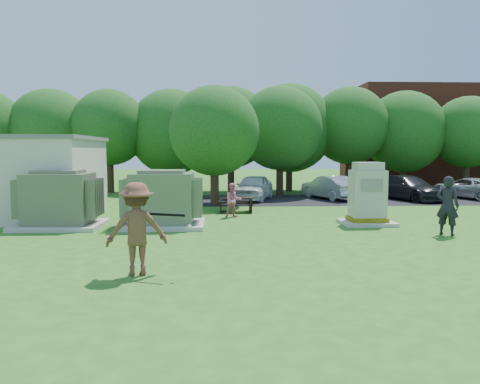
{
  "coord_description": "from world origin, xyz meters",
  "views": [
    {
      "loc": [
        -0.68,
        -12.51,
        2.75
      ],
      "look_at": [
        0.0,
        4.0,
        1.3
      ],
      "focal_mm": 35.0,
      "sensor_mm": 36.0,
      "label": 1
    }
  ],
  "objects_px": {
    "transformer_right": "(163,200)",
    "person_by_generator": "(447,206)",
    "person_at_picnic": "(233,200)",
    "car_silver_a": "(330,187)",
    "picnic_table": "(236,203)",
    "car_white": "(253,187)",
    "generator_cabinet": "(367,197)",
    "transformer_left": "(60,201)",
    "car_dark": "(408,188)",
    "car_silver_b": "(468,188)",
    "batter": "(137,229)"
  },
  "relations": [
    {
      "from": "transformer_left",
      "to": "person_at_picnic",
      "type": "xyz_separation_m",
      "value": [
        6.33,
        2.26,
        -0.26
      ]
    },
    {
      "from": "transformer_right",
      "to": "car_silver_a",
      "type": "height_order",
      "value": "transformer_right"
    },
    {
      "from": "car_silver_a",
      "to": "generator_cabinet",
      "type": "bearing_deg",
      "value": 63.3
    },
    {
      "from": "car_white",
      "to": "car_silver_b",
      "type": "xyz_separation_m",
      "value": [
        12.58,
        0.38,
        -0.11
      ]
    },
    {
      "from": "transformer_left",
      "to": "picnic_table",
      "type": "bearing_deg",
      "value": 31.22
    },
    {
      "from": "transformer_left",
      "to": "car_silver_a",
      "type": "height_order",
      "value": "transformer_left"
    },
    {
      "from": "person_by_generator",
      "to": "transformer_right",
      "type": "bearing_deg",
      "value": 27.62
    },
    {
      "from": "person_at_picnic",
      "to": "car_dark",
      "type": "distance_m",
      "value": 12.0
    },
    {
      "from": "person_at_picnic",
      "to": "picnic_table",
      "type": "bearing_deg",
      "value": 72.01
    },
    {
      "from": "person_at_picnic",
      "to": "car_white",
      "type": "height_order",
      "value": "person_at_picnic"
    },
    {
      "from": "transformer_left",
      "to": "car_dark",
      "type": "relative_size",
      "value": 0.64
    },
    {
      "from": "picnic_table",
      "to": "person_by_generator",
      "type": "relative_size",
      "value": 0.8
    },
    {
      "from": "transformer_left",
      "to": "car_silver_b",
      "type": "height_order",
      "value": "transformer_left"
    },
    {
      "from": "transformer_right",
      "to": "car_dark",
      "type": "bearing_deg",
      "value": 34.82
    },
    {
      "from": "car_silver_b",
      "to": "car_white",
      "type": "bearing_deg",
      "value": -22.26
    },
    {
      "from": "person_by_generator",
      "to": "person_at_picnic",
      "type": "height_order",
      "value": "person_by_generator"
    },
    {
      "from": "transformer_left",
      "to": "picnic_table",
      "type": "relative_size",
      "value": 1.93
    },
    {
      "from": "car_dark",
      "to": "person_at_picnic",
      "type": "bearing_deg",
      "value": -168.59
    },
    {
      "from": "person_at_picnic",
      "to": "car_silver_b",
      "type": "distance_m",
      "value": 15.72
    },
    {
      "from": "batter",
      "to": "car_dark",
      "type": "distance_m",
      "value": 19.89
    },
    {
      "from": "person_at_picnic",
      "to": "car_silver_a",
      "type": "relative_size",
      "value": 0.35
    },
    {
      "from": "car_silver_a",
      "to": "car_silver_b",
      "type": "distance_m",
      "value": 8.18
    },
    {
      "from": "generator_cabinet",
      "to": "transformer_left",
      "type": "bearing_deg",
      "value": -179.09
    },
    {
      "from": "car_silver_a",
      "to": "car_silver_b",
      "type": "xyz_separation_m",
      "value": [
        8.18,
        0.13,
        -0.07
      ]
    },
    {
      "from": "person_at_picnic",
      "to": "transformer_left",
      "type": "bearing_deg",
      "value": -172.93
    },
    {
      "from": "car_silver_a",
      "to": "car_dark",
      "type": "bearing_deg",
      "value": 149.86
    },
    {
      "from": "transformer_left",
      "to": "car_white",
      "type": "xyz_separation_m",
      "value": [
        7.66,
        9.19,
        -0.26
      ]
    },
    {
      "from": "batter",
      "to": "car_silver_a",
      "type": "relative_size",
      "value": 0.51
    },
    {
      "from": "transformer_left",
      "to": "car_silver_b",
      "type": "distance_m",
      "value": 22.4
    },
    {
      "from": "transformer_left",
      "to": "generator_cabinet",
      "type": "bearing_deg",
      "value": 0.91
    },
    {
      "from": "picnic_table",
      "to": "car_silver_b",
      "type": "relative_size",
      "value": 0.36
    },
    {
      "from": "transformer_left",
      "to": "batter",
      "type": "height_order",
      "value": "transformer_left"
    },
    {
      "from": "car_white",
      "to": "car_dark",
      "type": "xyz_separation_m",
      "value": [
        8.72,
        -0.37,
        -0.03
      ]
    },
    {
      "from": "person_by_generator",
      "to": "person_at_picnic",
      "type": "xyz_separation_m",
      "value": [
        -6.87,
        4.44,
        -0.26
      ]
    },
    {
      "from": "car_white",
      "to": "car_silver_b",
      "type": "bearing_deg",
      "value": 18.37
    },
    {
      "from": "transformer_right",
      "to": "person_at_picnic",
      "type": "bearing_deg",
      "value": 40.68
    },
    {
      "from": "person_at_picnic",
      "to": "car_white",
      "type": "xyz_separation_m",
      "value": [
        1.33,
        6.93,
        -0.0
      ]
    },
    {
      "from": "generator_cabinet",
      "to": "batter",
      "type": "height_order",
      "value": "generator_cabinet"
    },
    {
      "from": "generator_cabinet",
      "to": "car_silver_b",
      "type": "distance_m",
      "value": 12.98
    },
    {
      "from": "batter",
      "to": "transformer_left",
      "type": "bearing_deg",
      "value": -72.8
    },
    {
      "from": "generator_cabinet",
      "to": "person_by_generator",
      "type": "height_order",
      "value": "generator_cabinet"
    },
    {
      "from": "car_silver_b",
      "to": "batter",
      "type": "bearing_deg",
      "value": 20.98
    },
    {
      "from": "car_white",
      "to": "transformer_left",
      "type": "bearing_deg",
      "value": -113.18
    },
    {
      "from": "generator_cabinet",
      "to": "person_by_generator",
      "type": "bearing_deg",
      "value": -51.11
    },
    {
      "from": "generator_cabinet",
      "to": "car_white",
      "type": "bearing_deg",
      "value": 112.0
    },
    {
      "from": "transformer_right",
      "to": "person_by_generator",
      "type": "distance_m",
      "value": 9.75
    },
    {
      "from": "picnic_table",
      "to": "generator_cabinet",
      "type": "bearing_deg",
      "value": -37.94
    },
    {
      "from": "transformer_right",
      "to": "picnic_table",
      "type": "distance_m",
      "value": 4.85
    },
    {
      "from": "transformer_right",
      "to": "person_by_generator",
      "type": "relative_size",
      "value": 1.54
    },
    {
      "from": "person_by_generator",
      "to": "car_white",
      "type": "bearing_deg",
      "value": -23.47
    }
  ]
}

